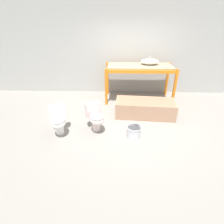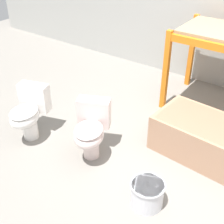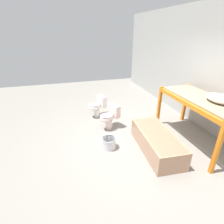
# 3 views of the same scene
# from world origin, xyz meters

# --- Properties ---
(ground_plane) EXTENTS (12.00, 12.00, 0.00)m
(ground_plane) POSITION_xyz_m (0.00, 0.00, 0.00)
(ground_plane) COLOR gray
(warehouse_wall_rear) EXTENTS (10.80, 0.08, 3.20)m
(warehouse_wall_rear) POSITION_xyz_m (0.00, 2.06, 1.60)
(warehouse_wall_rear) COLOR #ADADA8
(warehouse_wall_rear) RESTS_ON ground_plane
(shelving_rack) EXTENTS (2.11, 0.93, 1.13)m
(shelving_rack) POSITION_xyz_m (0.34, 1.35, 0.98)
(shelving_rack) COLOR orange
(shelving_rack) RESTS_ON ground_plane
(sink_basin) EXTENTS (0.56, 0.39, 0.26)m
(sink_basin) POSITION_xyz_m (0.65, 1.45, 1.22)
(sink_basin) COLOR silver
(sink_basin) RESTS_ON shelving_rack
(bathtub_main) EXTENTS (1.63, 0.78, 0.44)m
(bathtub_main) POSITION_xyz_m (0.41, 0.25, 0.25)
(bathtub_main) COLOR tan
(bathtub_main) RESTS_ON ground_plane
(toilet_near) EXTENTS (0.54, 0.64, 0.65)m
(toilet_near) POSITION_xyz_m (-0.86, -0.50, 0.36)
(toilet_near) COLOR silver
(toilet_near) RESTS_ON ground_plane
(toilet_far) EXTENTS (0.49, 0.62, 0.65)m
(toilet_far) POSITION_xyz_m (-1.69, -0.66, 0.36)
(toilet_far) COLOR white
(toilet_far) RESTS_ON ground_plane
(bucket_white) EXTENTS (0.33, 0.33, 0.26)m
(bucket_white) POSITION_xyz_m (0.03, -0.76, 0.14)
(bucket_white) COLOR silver
(bucket_white) RESTS_ON ground_plane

